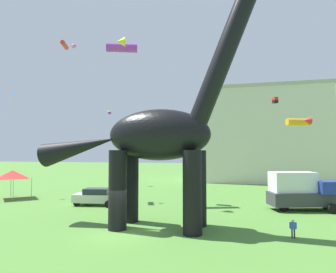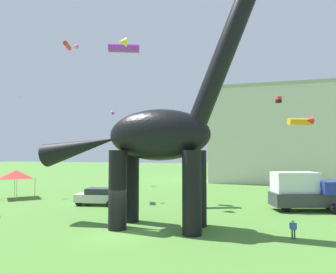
{
  "view_description": "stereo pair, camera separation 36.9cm",
  "coord_description": "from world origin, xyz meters",
  "px_view_note": "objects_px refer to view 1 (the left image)",
  "views": [
    {
      "loc": [
        7.1,
        -16.79,
        4.86
      ],
      "look_at": [
        2.34,
        2.38,
        5.93
      ],
      "focal_mm": 31.82,
      "sensor_mm": 36.0,
      "label": 1
    },
    {
      "loc": [
        7.46,
        -16.7,
        4.86
      ],
      "look_at": [
        2.34,
        2.38,
        5.93
      ],
      "focal_mm": 31.82,
      "sensor_mm": 36.0,
      "label": 2
    }
  ],
  "objects_px": {
    "person_far_spectator": "(293,227)",
    "kite_mid_center": "(275,100)",
    "kite_drifting": "(300,122)",
    "kite_far_right": "(109,112)",
    "parked_box_truck": "(301,190)",
    "festival_canopy_tent": "(12,174)",
    "kite_near_low": "(14,95)",
    "kite_mid_left": "(170,118)",
    "kite_high_left": "(122,47)",
    "parked_sedan_left": "(97,196)",
    "kite_apex": "(66,45)",
    "dinosaur_sculpture": "(158,135)"
  },
  "relations": [
    {
      "from": "person_far_spectator",
      "to": "festival_canopy_tent",
      "type": "relative_size",
      "value": 0.33
    },
    {
      "from": "kite_drifting",
      "to": "kite_near_low",
      "type": "height_order",
      "value": "kite_near_low"
    },
    {
      "from": "kite_mid_center",
      "to": "kite_near_low",
      "type": "height_order",
      "value": "kite_mid_center"
    },
    {
      "from": "festival_canopy_tent",
      "to": "kite_mid_center",
      "type": "height_order",
      "value": "kite_mid_center"
    },
    {
      "from": "festival_canopy_tent",
      "to": "kite_mid_center",
      "type": "distance_m",
      "value": 32.31
    },
    {
      "from": "person_far_spectator",
      "to": "kite_mid_center",
      "type": "relative_size",
      "value": 1.33
    },
    {
      "from": "person_far_spectator",
      "to": "kite_mid_left",
      "type": "bearing_deg",
      "value": 117.2
    },
    {
      "from": "kite_apex",
      "to": "kite_high_left",
      "type": "distance_m",
      "value": 7.36
    },
    {
      "from": "festival_canopy_tent",
      "to": "person_far_spectator",
      "type": "bearing_deg",
      "value": -17.87
    },
    {
      "from": "dinosaur_sculpture",
      "to": "kite_mid_left",
      "type": "distance_m",
      "value": 10.55
    },
    {
      "from": "dinosaur_sculpture",
      "to": "parked_box_truck",
      "type": "distance_m",
      "value": 14.09
    },
    {
      "from": "dinosaur_sculpture",
      "to": "kite_apex",
      "type": "bearing_deg",
      "value": 153.85
    },
    {
      "from": "kite_high_left",
      "to": "person_far_spectator",
      "type": "bearing_deg",
      "value": -33.38
    },
    {
      "from": "parked_box_truck",
      "to": "festival_canopy_tent",
      "type": "height_order",
      "value": "parked_box_truck"
    },
    {
      "from": "parked_box_truck",
      "to": "kite_high_left",
      "type": "relative_size",
      "value": 1.81
    },
    {
      "from": "dinosaur_sculpture",
      "to": "kite_drifting",
      "type": "bearing_deg",
      "value": 41.55
    },
    {
      "from": "parked_box_truck",
      "to": "kite_far_right",
      "type": "bearing_deg",
      "value": 132.51
    },
    {
      "from": "dinosaur_sculpture",
      "to": "kite_apex",
      "type": "distance_m",
      "value": 20.34
    },
    {
      "from": "person_far_spectator",
      "to": "parked_sedan_left",
      "type": "bearing_deg",
      "value": 140.88
    },
    {
      "from": "dinosaur_sculpture",
      "to": "person_far_spectator",
      "type": "distance_m",
      "value": 9.8
    },
    {
      "from": "dinosaur_sculpture",
      "to": "person_far_spectator",
      "type": "relative_size",
      "value": 15.93
    },
    {
      "from": "kite_apex",
      "to": "kite_near_low",
      "type": "relative_size",
      "value": 2.22
    },
    {
      "from": "kite_apex",
      "to": "kite_mid_center",
      "type": "relative_size",
      "value": 2.33
    },
    {
      "from": "kite_mid_center",
      "to": "kite_apex",
      "type": "bearing_deg",
      "value": -154.91
    },
    {
      "from": "dinosaur_sculpture",
      "to": "kite_drifting",
      "type": "xyz_separation_m",
      "value": [
        9.82,
        5.81,
        1.22
      ]
    },
    {
      "from": "parked_box_truck",
      "to": "kite_near_low",
      "type": "relative_size",
      "value": 7.17
    },
    {
      "from": "kite_mid_left",
      "to": "kite_mid_center",
      "type": "relative_size",
      "value": 1.3
    },
    {
      "from": "parked_sedan_left",
      "to": "kite_apex",
      "type": "relative_size",
      "value": 2.41
    },
    {
      "from": "kite_drifting",
      "to": "parked_box_truck",
      "type": "bearing_deg",
      "value": 80.77
    },
    {
      "from": "kite_drifting",
      "to": "kite_apex",
      "type": "xyz_separation_m",
      "value": [
        -23.49,
        4.53,
        9.74
      ]
    },
    {
      "from": "person_far_spectator",
      "to": "kite_apex",
      "type": "xyz_separation_m",
      "value": [
        -21.85,
        10.8,
        16.35
      ]
    },
    {
      "from": "parked_sedan_left",
      "to": "kite_high_left",
      "type": "relative_size",
      "value": 1.34
    },
    {
      "from": "person_far_spectator",
      "to": "kite_high_left",
      "type": "height_order",
      "value": "kite_high_left"
    },
    {
      "from": "kite_high_left",
      "to": "kite_mid_center",
      "type": "distance_m",
      "value": 20.57
    },
    {
      "from": "parked_sedan_left",
      "to": "kite_near_low",
      "type": "bearing_deg",
      "value": 154.92
    },
    {
      "from": "parked_sedan_left",
      "to": "kite_near_low",
      "type": "relative_size",
      "value": 5.34
    },
    {
      "from": "kite_high_left",
      "to": "kite_near_low",
      "type": "xyz_separation_m",
      "value": [
        -13.63,
        0.79,
        -4.27
      ]
    },
    {
      "from": "kite_far_right",
      "to": "kite_mid_center",
      "type": "relative_size",
      "value": 0.78
    },
    {
      "from": "parked_sedan_left",
      "to": "person_far_spectator",
      "type": "distance_m",
      "value": 17.37
    },
    {
      "from": "person_far_spectator",
      "to": "kite_mid_left",
      "type": "height_order",
      "value": "kite_mid_left"
    },
    {
      "from": "dinosaur_sculpture",
      "to": "parked_sedan_left",
      "type": "height_order",
      "value": "dinosaur_sculpture"
    },
    {
      "from": "person_far_spectator",
      "to": "kite_high_left",
      "type": "xyz_separation_m",
      "value": [
        -14.67,
        9.67,
        15.16
      ]
    },
    {
      "from": "kite_near_low",
      "to": "parked_sedan_left",
      "type": "bearing_deg",
      "value": -15.43
    },
    {
      "from": "kite_drifting",
      "to": "kite_far_right",
      "type": "bearing_deg",
      "value": 143.84
    },
    {
      "from": "kite_drifting",
      "to": "kite_high_left",
      "type": "distance_m",
      "value": 18.73
    },
    {
      "from": "kite_drifting",
      "to": "kite_high_left",
      "type": "bearing_deg",
      "value": 168.25
    },
    {
      "from": "festival_canopy_tent",
      "to": "kite_mid_left",
      "type": "relative_size",
      "value": 3.07
    },
    {
      "from": "kite_apex",
      "to": "kite_near_low",
      "type": "bearing_deg",
      "value": -176.96
    },
    {
      "from": "kite_drifting",
      "to": "kite_far_right",
      "type": "distance_m",
      "value": 30.45
    },
    {
      "from": "kite_far_right",
      "to": "kite_near_low",
      "type": "height_order",
      "value": "kite_near_low"
    }
  ]
}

